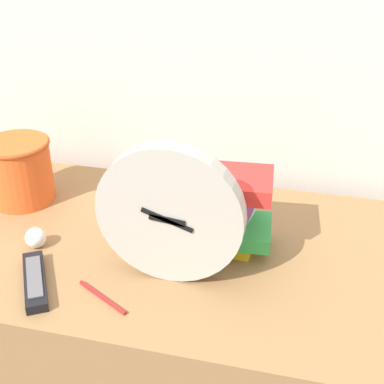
% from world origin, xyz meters
% --- Properties ---
extents(desk, '(1.20, 0.63, 0.74)m').
position_xyz_m(desk, '(0.00, 0.31, 0.37)').
color(desk, olive).
rests_on(desk, ground_plane).
extents(desk_clock, '(0.29, 0.04, 0.29)m').
position_xyz_m(desk_clock, '(0.13, 0.21, 0.88)').
color(desk_clock, '#B7B2A8').
rests_on(desk_clock, desk).
extents(book_stack, '(0.27, 0.18, 0.18)m').
position_xyz_m(book_stack, '(0.19, 0.35, 0.83)').
color(book_stack, yellow).
rests_on(book_stack, desk).
extents(basket, '(0.17, 0.17, 0.16)m').
position_xyz_m(basket, '(-0.32, 0.42, 0.82)').
color(basket, '#E05623').
rests_on(basket, desk).
extents(tv_remote, '(0.13, 0.17, 0.02)m').
position_xyz_m(tv_remote, '(-0.12, 0.11, 0.75)').
color(tv_remote, black).
rests_on(tv_remote, desk).
extents(crumpled_paper_ball, '(0.05, 0.05, 0.05)m').
position_xyz_m(crumpled_paper_ball, '(-0.19, 0.24, 0.76)').
color(crumpled_paper_ball, white).
rests_on(crumpled_paper_ball, desk).
extents(pen, '(0.12, 0.07, 0.01)m').
position_xyz_m(pen, '(0.02, 0.11, 0.74)').
color(pen, '#B21E1E').
rests_on(pen, desk).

